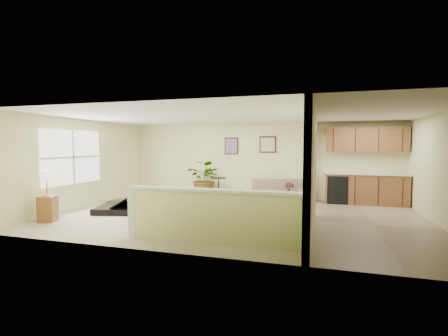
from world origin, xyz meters
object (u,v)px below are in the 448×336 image
(piano_bench, at_px, (160,204))
(loveseat, at_px, (279,191))
(small_plant, at_px, (289,194))
(palm_plant, at_px, (206,179))
(lamp_stand, at_px, (47,200))
(piano, at_px, (130,188))
(accent_table, at_px, (218,185))

(piano_bench, bearing_deg, loveseat, 48.06)
(small_plant, bearing_deg, loveseat, 168.02)
(loveseat, relative_size, palm_plant, 1.37)
(loveseat, height_order, small_plant, loveseat)
(piano_bench, relative_size, lamp_stand, 0.72)
(piano, xyz_separation_m, palm_plant, (1.25, 2.63, 0.01))
(piano_bench, relative_size, palm_plant, 0.63)
(piano, distance_m, accent_table, 2.95)
(piano, xyz_separation_m, piano_bench, (1.11, -0.43, -0.33))
(piano, bearing_deg, piano_bench, -36.36)
(piano, bearing_deg, lamp_stand, -136.86)
(accent_table, xyz_separation_m, lamp_stand, (-2.88, -4.08, 0.04))
(piano, relative_size, lamp_stand, 1.77)
(accent_table, relative_size, palm_plant, 0.54)
(piano_bench, distance_m, loveseat, 3.93)
(piano_bench, bearing_deg, small_plant, 44.03)
(piano_bench, bearing_deg, accent_table, 75.98)
(loveseat, xyz_separation_m, accent_table, (-1.94, -0.17, 0.12))
(piano, relative_size, small_plant, 3.41)
(loveseat, relative_size, small_plant, 3.01)
(piano, relative_size, loveseat, 1.14)
(loveseat, bearing_deg, accent_table, 166.90)
(lamp_stand, bearing_deg, piano_bench, 30.99)
(accent_table, distance_m, palm_plant, 0.65)
(loveseat, height_order, lamp_stand, lamp_stand)
(small_plant, distance_m, lamp_stand, 6.63)
(loveseat, bearing_deg, lamp_stand, -156.63)
(accent_table, bearing_deg, small_plant, 2.43)
(accent_table, xyz_separation_m, palm_plant, (-0.56, 0.30, 0.16))
(small_plant, bearing_deg, palm_plant, 175.84)
(palm_plant, xyz_separation_m, lamp_stand, (-2.33, -4.38, -0.12))
(loveseat, xyz_separation_m, palm_plant, (-2.50, 0.14, 0.28))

